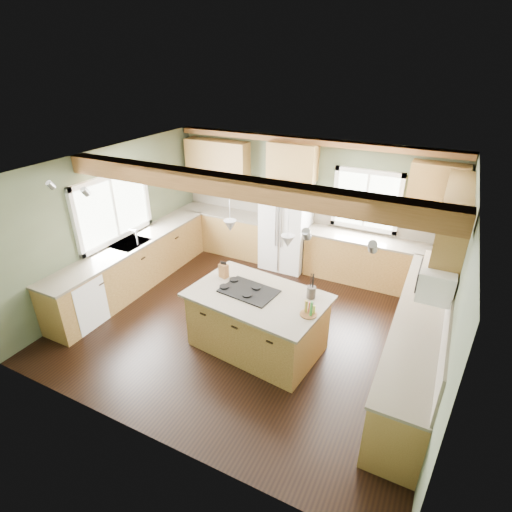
% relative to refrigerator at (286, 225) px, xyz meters
% --- Properties ---
extents(floor, '(5.60, 5.60, 0.00)m').
position_rel_refrigerator_xyz_m(floor, '(0.30, -2.12, -0.90)').
color(floor, black).
rests_on(floor, ground).
extents(ceiling, '(5.60, 5.60, 0.00)m').
position_rel_refrigerator_xyz_m(ceiling, '(0.30, -2.12, 1.70)').
color(ceiling, silver).
rests_on(ceiling, wall_back).
extents(wall_back, '(5.60, 0.00, 5.60)m').
position_rel_refrigerator_xyz_m(wall_back, '(0.30, 0.38, 0.40)').
color(wall_back, '#3D4632').
rests_on(wall_back, ground).
extents(wall_left, '(0.00, 5.00, 5.00)m').
position_rel_refrigerator_xyz_m(wall_left, '(-2.50, -2.12, 0.40)').
color(wall_left, '#3D4632').
rests_on(wall_left, ground).
extents(wall_right, '(0.00, 5.00, 5.00)m').
position_rel_refrigerator_xyz_m(wall_right, '(3.10, -2.12, 0.40)').
color(wall_right, '#3D4632').
rests_on(wall_right, ground).
extents(ceiling_beam, '(5.55, 0.26, 0.26)m').
position_rel_refrigerator_xyz_m(ceiling_beam, '(0.30, -2.60, 1.57)').
color(ceiling_beam, brown).
rests_on(ceiling_beam, ceiling).
extents(soffit_trim, '(5.55, 0.20, 0.10)m').
position_rel_refrigerator_xyz_m(soffit_trim, '(0.30, 0.28, 1.64)').
color(soffit_trim, brown).
rests_on(soffit_trim, ceiling).
extents(backsplash_back, '(5.58, 0.03, 0.58)m').
position_rel_refrigerator_xyz_m(backsplash_back, '(0.30, 0.36, 0.31)').
color(backsplash_back, brown).
rests_on(backsplash_back, wall_back).
extents(backsplash_right, '(0.03, 3.70, 0.58)m').
position_rel_refrigerator_xyz_m(backsplash_right, '(3.08, -2.07, 0.31)').
color(backsplash_right, brown).
rests_on(backsplash_right, wall_right).
extents(base_cab_back_left, '(2.02, 0.60, 0.88)m').
position_rel_refrigerator_xyz_m(base_cab_back_left, '(-1.49, 0.08, -0.46)').
color(base_cab_back_left, brown).
rests_on(base_cab_back_left, floor).
extents(counter_back_left, '(2.06, 0.64, 0.04)m').
position_rel_refrigerator_xyz_m(counter_back_left, '(-1.49, 0.08, 0.00)').
color(counter_back_left, '#4A4336').
rests_on(counter_back_left, base_cab_back_left).
extents(base_cab_back_right, '(2.62, 0.60, 0.88)m').
position_rel_refrigerator_xyz_m(base_cab_back_right, '(1.79, 0.08, -0.46)').
color(base_cab_back_right, brown).
rests_on(base_cab_back_right, floor).
extents(counter_back_right, '(2.66, 0.64, 0.04)m').
position_rel_refrigerator_xyz_m(counter_back_right, '(1.79, 0.08, 0.00)').
color(counter_back_right, '#4A4336').
rests_on(counter_back_right, base_cab_back_right).
extents(base_cab_left, '(0.60, 3.70, 0.88)m').
position_rel_refrigerator_xyz_m(base_cab_left, '(-2.20, -2.07, -0.46)').
color(base_cab_left, brown).
rests_on(base_cab_left, floor).
extents(counter_left, '(0.64, 3.74, 0.04)m').
position_rel_refrigerator_xyz_m(counter_left, '(-2.20, -2.07, 0.00)').
color(counter_left, '#4A4336').
rests_on(counter_left, base_cab_left).
extents(base_cab_right, '(0.60, 3.70, 0.88)m').
position_rel_refrigerator_xyz_m(base_cab_right, '(2.80, -2.07, -0.46)').
color(base_cab_right, brown).
rests_on(base_cab_right, floor).
extents(counter_right, '(0.64, 3.74, 0.04)m').
position_rel_refrigerator_xyz_m(counter_right, '(2.80, -2.07, 0.00)').
color(counter_right, '#4A4336').
rests_on(counter_right, base_cab_right).
extents(upper_cab_back_left, '(1.40, 0.35, 0.90)m').
position_rel_refrigerator_xyz_m(upper_cab_back_left, '(-1.69, 0.21, 1.05)').
color(upper_cab_back_left, brown).
rests_on(upper_cab_back_left, wall_back).
extents(upper_cab_over_fridge, '(0.96, 0.35, 0.70)m').
position_rel_refrigerator_xyz_m(upper_cab_over_fridge, '(-0.00, 0.21, 1.25)').
color(upper_cab_over_fridge, brown).
rests_on(upper_cab_over_fridge, wall_back).
extents(upper_cab_right, '(0.35, 2.20, 0.90)m').
position_rel_refrigerator_xyz_m(upper_cab_right, '(2.92, -1.22, 1.05)').
color(upper_cab_right, brown).
rests_on(upper_cab_right, wall_right).
extents(upper_cab_back_corner, '(0.90, 0.35, 0.90)m').
position_rel_refrigerator_xyz_m(upper_cab_back_corner, '(2.60, 0.21, 1.05)').
color(upper_cab_back_corner, brown).
rests_on(upper_cab_back_corner, wall_back).
extents(window_left, '(0.04, 1.60, 1.05)m').
position_rel_refrigerator_xyz_m(window_left, '(-2.48, -2.07, 0.65)').
color(window_left, white).
rests_on(window_left, wall_left).
extents(window_back, '(1.10, 0.04, 1.00)m').
position_rel_refrigerator_xyz_m(window_back, '(1.45, 0.36, 0.65)').
color(window_back, white).
rests_on(window_back, wall_back).
extents(sink, '(0.50, 0.65, 0.03)m').
position_rel_refrigerator_xyz_m(sink, '(-2.20, -2.07, 0.01)').
color(sink, '#262628').
rests_on(sink, counter_left).
extents(faucet, '(0.02, 0.02, 0.28)m').
position_rel_refrigerator_xyz_m(faucet, '(-2.02, -2.07, 0.15)').
color(faucet, '#B2B2B7').
rests_on(faucet, sink).
extents(dishwasher, '(0.60, 0.60, 0.84)m').
position_rel_refrigerator_xyz_m(dishwasher, '(-2.19, -3.37, -0.47)').
color(dishwasher, white).
rests_on(dishwasher, floor).
extents(oven, '(0.60, 0.72, 0.84)m').
position_rel_refrigerator_xyz_m(oven, '(2.79, -3.37, -0.47)').
color(oven, white).
rests_on(oven, floor).
extents(microwave, '(0.40, 0.70, 0.38)m').
position_rel_refrigerator_xyz_m(microwave, '(2.88, -2.17, 0.65)').
color(microwave, white).
rests_on(microwave, wall_right).
extents(pendant_left, '(0.18, 0.18, 0.16)m').
position_rel_refrigerator_xyz_m(pendant_left, '(0.19, -2.54, 0.98)').
color(pendant_left, '#B2B2B7').
rests_on(pendant_left, ceiling).
extents(pendant_right, '(0.18, 0.18, 0.16)m').
position_rel_refrigerator_xyz_m(pendant_right, '(1.10, -2.65, 0.98)').
color(pendant_right, '#B2B2B7').
rests_on(pendant_right, ceiling).
extents(refrigerator, '(0.90, 0.74, 1.80)m').
position_rel_refrigerator_xyz_m(refrigerator, '(0.00, 0.00, 0.00)').
color(refrigerator, silver).
rests_on(refrigerator, floor).
extents(island, '(1.94, 1.33, 0.88)m').
position_rel_refrigerator_xyz_m(island, '(0.65, -2.60, -0.46)').
color(island, brown).
rests_on(island, floor).
extents(island_top, '(2.08, 1.46, 0.04)m').
position_rel_refrigerator_xyz_m(island_top, '(0.65, -2.60, 0.00)').
color(island_top, '#4A4336').
rests_on(island_top, island).
extents(cooktop, '(0.85, 0.62, 0.02)m').
position_rel_refrigerator_xyz_m(cooktop, '(0.50, -2.58, 0.03)').
color(cooktop, black).
rests_on(cooktop, island_top).
extents(knife_block, '(0.15, 0.13, 0.22)m').
position_rel_refrigerator_xyz_m(knife_block, '(-0.04, -2.37, 0.13)').
color(knife_block, brown).
rests_on(knife_block, island_top).
extents(utensil_crock, '(0.13, 0.13, 0.17)m').
position_rel_refrigerator_xyz_m(utensil_crock, '(1.35, -2.32, 0.11)').
color(utensil_crock, '#3F3532').
rests_on(utensil_crock, island_top).
extents(bottle_tray, '(0.25, 0.25, 0.21)m').
position_rel_refrigerator_xyz_m(bottle_tray, '(1.46, -2.73, 0.13)').
color(bottle_tray, brown).
rests_on(bottle_tray, island_top).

